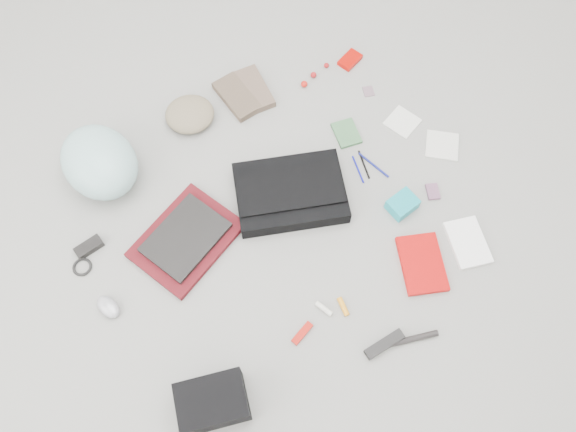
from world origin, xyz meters
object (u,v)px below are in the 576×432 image
bike_helmet (99,162)px  accordion_wallet (402,204)px  laptop (185,237)px  camera_bag (213,402)px  messenger_bag (290,193)px  book_red (422,264)px

bike_helmet → accordion_wallet: 1.20m
laptop → camera_bag: size_ratio=1.33×
messenger_bag → camera_bag: bearing=-117.3°
accordion_wallet → laptop: bearing=151.7°
messenger_bag → camera_bag: size_ratio=1.89×
camera_bag → book_red: size_ratio=0.97×
bike_helmet → book_red: bearing=-55.4°
book_red → camera_bag: bearing=-153.9°
bike_helmet → accordion_wallet: size_ratio=3.20×
laptop → bike_helmet: bike_helmet is taller
bike_helmet → camera_bag: bearing=-99.4°
camera_bag → book_red: (0.91, 0.07, -0.06)m
laptop → camera_bag: (-0.17, -0.60, 0.04)m
accordion_wallet → messenger_bag: bearing=136.0°
camera_bag → book_red: bearing=19.6°
bike_helmet → book_red: (0.90, -0.95, -0.09)m
camera_bag → book_red: 0.91m
book_red → messenger_bag: bearing=142.1°
camera_bag → accordion_wallet: 1.02m
laptop → book_red: bearing=-58.9°
bike_helmet → book_red: bike_helmet is taller
messenger_bag → bike_helmet: size_ratio=1.22×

